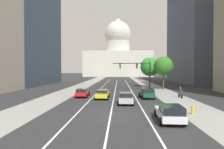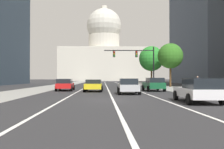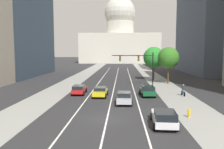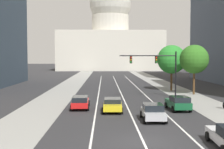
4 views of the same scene
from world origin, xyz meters
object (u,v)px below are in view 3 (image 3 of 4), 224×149
object	(u,v)px
capitol_building	(120,39)
car_green	(148,91)
street_tree_mid_right	(168,58)
street_tree_near_right	(154,57)
cyclist	(183,90)
car_silver	(124,98)
car_yellow	(100,91)
fire_hydrant	(189,113)
traffic_signal_mast	(140,62)
car_white	(164,117)
car_red	(79,89)

from	to	relation	value
capitol_building	car_green	xyz separation A→B (m)	(5.12, -101.06, -12.81)
street_tree_mid_right	street_tree_near_right	distance (m)	5.76
street_tree_mid_right	cyclist	bearing A→B (deg)	-91.38
car_silver	street_tree_mid_right	distance (m)	21.28
car_yellow	car_silver	size ratio (longest dim) A/B	1.07
capitol_building	fire_hydrant	world-z (taller)	capitol_building
car_yellow	street_tree_near_right	size ratio (longest dim) A/B	0.58
car_yellow	car_silver	xyz separation A→B (m)	(3.41, -4.57, 0.05)
street_tree_mid_right	traffic_signal_mast	bearing A→B (deg)	-148.45
capitol_building	car_white	world-z (taller)	capitol_building
street_tree_mid_right	capitol_building	bearing A→B (deg)	96.97
capitol_building	street_tree_mid_right	world-z (taller)	capitol_building
car_white	car_red	bearing A→B (deg)	36.96
capitol_building	street_tree_near_right	bearing A→B (deg)	-84.09
car_white	car_green	xyz separation A→B (m)	(0.02, 13.76, 0.02)
car_yellow	fire_hydrant	world-z (taller)	car_yellow
car_yellow	car_red	bearing A→B (deg)	63.74
car_silver	fire_hydrant	distance (m)	8.65
street_tree_mid_right	car_green	bearing A→B (deg)	-112.07
car_yellow	car_white	bearing A→B (deg)	-151.58
cyclist	street_tree_mid_right	world-z (taller)	street_tree_mid_right
car_yellow	street_tree_near_right	xyz separation A→B (m)	(10.19, 19.54, 4.41)
cyclist	street_tree_mid_right	distance (m)	13.96
car_silver	traffic_signal_mast	xyz separation A→B (m)	(2.95, 15.08, 3.71)
traffic_signal_mast	street_tree_near_right	bearing A→B (deg)	66.97
traffic_signal_mast	car_silver	bearing A→B (deg)	-101.06
fire_hydrant	street_tree_near_right	distance (m)	30.38
car_silver	cyclist	world-z (taller)	cyclist
car_red	street_tree_mid_right	world-z (taller)	street_tree_mid_right
capitol_building	car_yellow	bearing A→B (deg)	-90.96
capitol_building	street_tree_mid_right	xyz separation A→B (m)	(10.68, -87.35, -8.42)
street_tree_mid_right	street_tree_near_right	world-z (taller)	street_tree_near_right
street_tree_mid_right	car_white	bearing A→B (deg)	-101.49
capitol_building	car_yellow	size ratio (longest dim) A/B	10.04
car_yellow	street_tree_mid_right	world-z (taller)	street_tree_mid_right
capitol_building	car_red	distance (m)	100.74
car_yellow	car_red	xyz separation A→B (m)	(-3.40, 1.77, 0.03)
car_yellow	car_white	size ratio (longest dim) A/B	0.92
car_green	traffic_signal_mast	xyz separation A→B (m)	(-0.47, 10.00, 3.68)
car_silver	capitol_building	bearing A→B (deg)	2.14
capitol_building	car_yellow	xyz separation A→B (m)	(-1.70, -101.56, -12.89)
capitol_building	street_tree_near_right	size ratio (longest dim) A/B	5.80
traffic_signal_mast	fire_hydrant	bearing A→B (deg)	-80.88
fire_hydrant	street_tree_near_right	size ratio (longest dim) A/B	0.12
car_yellow	car_white	xyz separation A→B (m)	(6.80, -13.26, 0.06)
cyclist	car_silver	bearing A→B (deg)	116.99
car_yellow	cyclist	bearing A→B (deg)	-84.28
street_tree_mid_right	car_yellow	bearing A→B (deg)	-131.07
street_tree_near_right	car_silver	bearing A→B (deg)	-105.72
car_yellow	cyclist	world-z (taller)	cyclist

